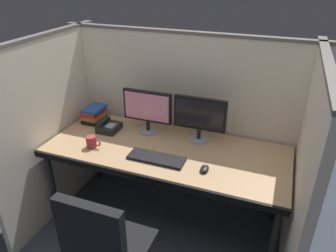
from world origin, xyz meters
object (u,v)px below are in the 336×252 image
computer_mouse (205,169)px  book_stack (94,114)px  monitor_left (147,109)px  keyboard_main (156,158)px  desk_phone (109,127)px  desk (165,155)px  monitor_right (200,116)px  coffee_mug (92,142)px

computer_mouse → book_stack: (-1.16, 0.41, 0.05)m
book_stack → monitor_left: bearing=-1.2°
keyboard_main → desk_phone: size_ratio=2.26×
desk → monitor_left: 0.43m
desk → desk_phone: desk_phone is taller
keyboard_main → computer_mouse: 0.37m
monitor_left → book_stack: bearing=178.8°
monitor_left → computer_mouse: monitor_left is taller
computer_mouse → book_stack: 1.23m
monitor_right → keyboard_main: bearing=-118.0°
book_stack → monitor_right: bearing=0.2°
coffee_mug → computer_mouse: bearing=0.1°
monitor_right → monitor_left: bearing=-178.1°
monitor_left → monitor_right: bearing=1.9°
monitor_left → monitor_right: 0.45m
desk → computer_mouse: (0.36, -0.17, 0.07)m
computer_mouse → coffee_mug: (-0.92, -0.00, 0.03)m
monitor_left → keyboard_main: size_ratio=1.00×
monitor_right → keyboard_main: (-0.21, -0.40, -0.20)m
monitor_left → desk_phone: size_ratio=2.26×
desk → monitor_right: 0.41m
monitor_left → keyboard_main: bearing=-58.1°
desk_phone → book_stack: (-0.21, 0.11, 0.04)m
desk → book_stack: (-0.80, 0.24, 0.12)m
monitor_left → coffee_mug: bearing=-127.9°
monitor_left → coffee_mug: 0.53m
coffee_mug → book_stack: size_ratio=0.58×
monitor_right → desk_phone: bearing=-171.4°
monitor_left → computer_mouse: (0.61, -0.40, -0.20)m
keyboard_main → coffee_mug: bearing=-178.4°
desk_phone → monitor_left: bearing=17.2°
monitor_left → monitor_right: size_ratio=1.00×
monitor_right → coffee_mug: size_ratio=3.41×
keyboard_main → desk_phone: 0.64m
monitor_left → book_stack: monitor_left is taller
keyboard_main → monitor_left: bearing=121.9°
desk → monitor_right: bearing=50.7°
monitor_right → computer_mouse: monitor_right is taller
monitor_left → desk: bearing=-42.8°
monitor_left → coffee_mug: (-0.31, -0.40, -0.17)m
book_stack → desk: bearing=-17.0°
desk_phone → coffee_mug: bearing=-85.9°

